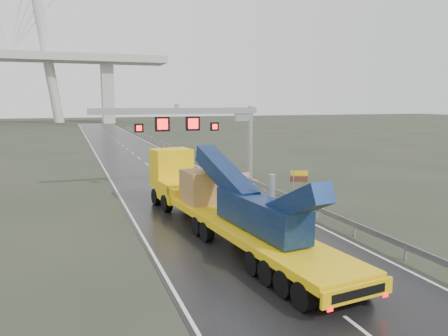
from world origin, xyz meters
name	(u,v)px	position (x,y,z in m)	size (l,w,h in m)	color
ground	(264,255)	(0.00, 0.00, 0.00)	(400.00, 400.00, 0.00)	#272D1F
road	(139,158)	(0.00, 40.00, 0.01)	(11.00, 200.00, 0.02)	black
guardrail	(204,160)	(6.10, 30.00, 0.70)	(0.20, 140.00, 1.40)	gray
sign_gantry	(200,124)	(2.10, 17.99, 5.61)	(14.90, 1.20, 7.42)	#ABAAA6
heavy_haul_truck	(213,197)	(-0.93, 5.33, 1.92)	(5.25, 21.32, 4.96)	yellow
exit_sign_pair	(299,179)	(7.90, 10.58, 1.63)	(1.27, 0.59, 2.33)	#969A9E
striped_barrier	(245,179)	(6.00, 17.00, 0.60)	(0.71, 0.38, 1.20)	red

